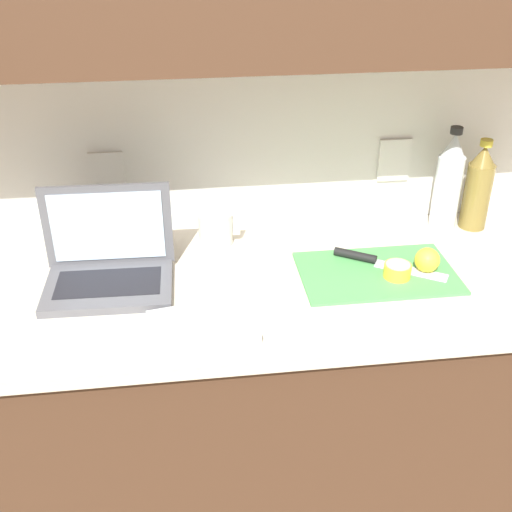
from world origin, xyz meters
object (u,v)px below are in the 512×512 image
at_px(laptop, 108,261).
at_px(cutting_board, 377,273).
at_px(lemon_half_cut, 397,270).
at_px(measuring_cup, 216,228).
at_px(knife, 370,259).
at_px(bottle_green_soda, 478,188).
at_px(bottle_oil_tall, 448,184).
at_px(lemon_whole_beside, 427,260).

height_order(laptop, cutting_board, laptop).
height_order(lemon_half_cut, measuring_cup, measuring_cup).
bearing_deg(knife, bottle_green_soda, 58.70).
height_order(laptop, bottle_oil_tall, bottle_oil_tall).
relative_size(cutting_board, measuring_cup, 3.45).
xyz_separation_m(cutting_board, bottle_oil_tall, (0.25, 0.22, 0.13)).
bearing_deg(bottle_green_soda, measuring_cup, -179.54).
distance_m(laptop, lemon_half_cut, 0.70).
xyz_separation_m(laptop, bottle_green_soda, (1.00, 0.17, 0.06)).
bearing_deg(lemon_whole_beside, measuring_cup, 155.87).
xyz_separation_m(lemon_half_cut, bottle_oil_tall, (0.21, 0.25, 0.11)).
relative_size(laptop, bottle_oil_tall, 1.05).
distance_m(bottle_oil_tall, measuring_cup, 0.65).
bearing_deg(bottle_green_soda, bottle_oil_tall, 180.00).
bearing_deg(measuring_cup, lemon_whole_beside, -24.13).
height_order(laptop, lemon_half_cut, laptop).
height_order(lemon_whole_beside, bottle_oil_tall, bottle_oil_tall).
height_order(knife, bottle_green_soda, bottle_green_soda).
bearing_deg(bottle_green_soda, laptop, -170.49).
height_order(cutting_board, lemon_half_cut, lemon_half_cut).
xyz_separation_m(laptop, bottle_oil_tall, (0.91, 0.17, 0.08)).
distance_m(cutting_board, lemon_half_cut, 0.05).
distance_m(laptop, bottle_oil_tall, 0.93).
height_order(laptop, knife, laptop).
bearing_deg(lemon_whole_beside, laptop, 175.20).
distance_m(knife, bottle_oil_tall, 0.34).
relative_size(bottle_oil_tall, measuring_cup, 2.66).
bearing_deg(lemon_half_cut, bottle_oil_tall, 49.56).
distance_m(lemon_half_cut, bottle_oil_tall, 0.35).
height_order(cutting_board, lemon_whole_beside, lemon_whole_beside).
xyz_separation_m(cutting_board, measuring_cup, (-0.39, 0.22, 0.04)).
xyz_separation_m(cutting_board, lemon_half_cut, (0.04, -0.03, 0.02)).
xyz_separation_m(knife, bottle_oil_tall, (0.26, 0.17, 0.12)).
bearing_deg(laptop, bottle_green_soda, 11.04).
xyz_separation_m(bottle_green_soda, measuring_cup, (-0.73, -0.01, -0.07)).
bearing_deg(lemon_half_cut, lemon_whole_beside, 11.95).
bearing_deg(laptop, knife, 0.96).
bearing_deg(bottle_oil_tall, cutting_board, -138.82).
bearing_deg(measuring_cup, laptop, -149.18).
bearing_deg(bottle_green_soda, lemon_half_cut, -140.42).
xyz_separation_m(lemon_whole_beside, bottle_green_soda, (0.22, 0.23, 0.08)).
relative_size(knife, bottle_green_soda, 1.01).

